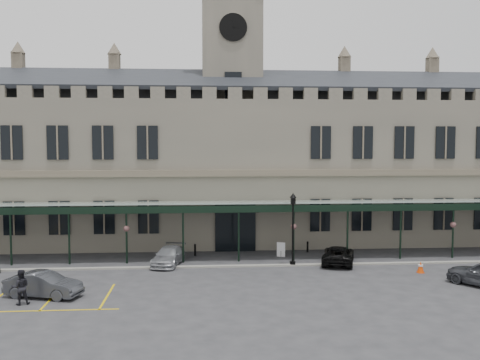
{
  "coord_description": "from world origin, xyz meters",
  "views": [
    {
      "loc": [
        -2.8,
        -30.86,
        8.58
      ],
      "look_at": [
        0.0,
        6.0,
        6.0
      ],
      "focal_mm": 40.0,
      "sensor_mm": 36.0,
      "label": 1
    }
  ],
  "objects": [
    {
      "name": "ground",
      "position": [
        0.0,
        0.0,
        0.0
      ],
      "size": [
        140.0,
        140.0,
        0.0
      ],
      "primitive_type": "plane",
      "color": "#303033"
    },
    {
      "name": "station_building",
      "position": [
        0.0,
        15.91,
        6.47
      ],
      "size": [
        60.0,
        10.36,
        17.3
      ],
      "color": "#656054",
      "rests_on": "ground"
    },
    {
      "name": "clock_tower",
      "position": [
        0.0,
        16.0,
        13.11
      ],
      "size": [
        5.6,
        5.6,
        24.8
      ],
      "color": "#656054",
      "rests_on": "ground"
    },
    {
      "name": "canopy",
      "position": [
        0.0,
        7.46,
        2.4
      ],
      "size": [
        50.0,
        4.1,
        4.3
      ],
      "color": "#8C9E93",
      "rests_on": "ground"
    },
    {
      "name": "kerb",
      "position": [
        0.0,
        5.5,
        0.06
      ],
      "size": [
        60.0,
        0.4,
        0.12
      ],
      "primitive_type": "cube",
      "color": "gray",
      "rests_on": "ground"
    },
    {
      "name": "tree_behind_left",
      "position": [
        -22.0,
        25.0,
        12.81
      ],
      "size": [
        6.0,
        6.0,
        16.0
      ],
      "color": "#332314",
      "rests_on": "ground"
    },
    {
      "name": "tree_behind_mid",
      "position": [
        8.0,
        25.0,
        12.81
      ],
      "size": [
        6.0,
        6.0,
        16.0
      ],
      "color": "#332314",
      "rests_on": "ground"
    },
    {
      "name": "tree_behind_right",
      "position": [
        24.0,
        25.0,
        12.81
      ],
      "size": [
        6.0,
        6.0,
        16.0
      ],
      "color": "#332314",
      "rests_on": "ground"
    },
    {
      "name": "lamp_post_mid",
      "position": [
        3.65,
        5.52,
        3.03
      ],
      "size": [
        0.48,
        0.48,
        5.12
      ],
      "color": "black",
      "rests_on": "ground"
    },
    {
      "name": "traffic_cone",
      "position": [
        11.75,
        2.94,
        0.37
      ],
      "size": [
        0.48,
        0.48,
        0.76
      ],
      "rotation": [
        0.0,
        0.0,
        -0.29
      ],
      "color": "#DD3F07",
      "rests_on": "ground"
    },
    {
      "name": "sign_board",
      "position": [
        3.3,
        8.58,
        0.53
      ],
      "size": [
        0.61,
        0.25,
        1.08
      ],
      "rotation": [
        0.0,
        0.0,
        -0.34
      ],
      "color": "black",
      "rests_on": "ground"
    },
    {
      "name": "bollard_left",
      "position": [
        -3.17,
        9.43,
        0.45
      ],
      "size": [
        0.16,
        0.16,
        0.89
      ],
      "primitive_type": "cylinder",
      "color": "black",
      "rests_on": "ground"
    },
    {
      "name": "bollard_right",
      "position": [
        5.64,
        10.07,
        0.42
      ],
      "size": [
        0.15,
        0.15,
        0.85
      ],
      "primitive_type": "cylinder",
      "color": "black",
      "rests_on": "ground"
    },
    {
      "name": "car_left_b",
      "position": [
        -11.5,
        -0.89,
        0.7
      ],
      "size": [
        4.51,
        2.6,
        1.4
      ],
      "primitive_type": "imported",
      "rotation": [
        0.0,
        0.0,
        1.29
      ],
      "color": "#383B40",
      "rests_on": "ground"
    },
    {
      "name": "car_taxi",
      "position": [
        -5.0,
        6.55,
        0.62
      ],
      "size": [
        2.61,
        4.58,
        1.25
      ],
      "primitive_type": "imported",
      "rotation": [
        0.0,
        0.0,
        -0.21
      ],
      "color": "#9EA1A6",
      "rests_on": "ground"
    },
    {
      "name": "car_van",
      "position": [
        7.0,
        5.96,
        0.63
      ],
      "size": [
        3.35,
        4.95,
        1.26
      ],
      "primitive_type": "imported",
      "rotation": [
        0.0,
        0.0,
        2.84
      ],
      "color": "black",
      "rests_on": "ground"
    },
    {
      "name": "person_b",
      "position": [
        -12.3,
        -2.23,
        0.94
      ],
      "size": [
        1.09,
        0.97,
        1.88
      ],
      "primitive_type": "imported",
      "rotation": [
        0.0,
        0.0,
        3.47
      ],
      "color": "black",
      "rests_on": "ground"
    }
  ]
}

